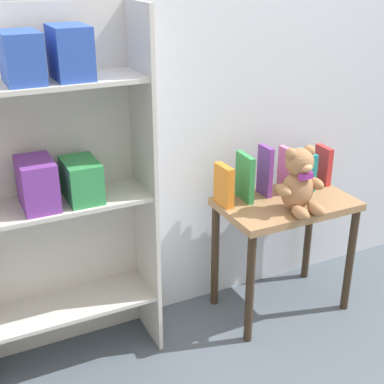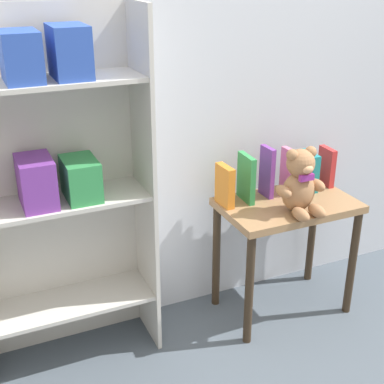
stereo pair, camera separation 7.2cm
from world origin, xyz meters
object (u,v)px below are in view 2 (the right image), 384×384
object	(u,v)px
book_standing_orange	(225,186)
book_standing_green	(246,178)
teddy_bear	(300,183)
book_standing_red	(326,167)
display_table	(286,221)
book_standing_pink	(288,171)
bookshelf_side	(56,175)
book_standing_teal	(308,171)
book_standing_purple	(267,172)

from	to	relation	value
book_standing_orange	book_standing_green	size ratio (longest dim) A/B	0.85
teddy_bear	book_standing_red	world-z (taller)	teddy_bear
display_table	book_standing_orange	bearing A→B (deg)	161.91
display_table	book_standing_pink	xyz separation A→B (m)	(0.06, 0.10, 0.22)
bookshelf_side	book_standing_teal	world-z (taller)	bookshelf_side
display_table	book_standing_pink	size ratio (longest dim) A/B	2.85
book_standing_green	book_standing_pink	xyz separation A→B (m)	(0.23, -0.00, -0.00)
display_table	book_standing_pink	bearing A→B (deg)	59.70
book_standing_pink	book_standing_red	xyz separation A→B (m)	(0.23, 0.01, -0.01)
book_standing_red	book_standing_pink	bearing A→B (deg)	-176.23
book_standing_orange	book_standing_green	bearing A→B (deg)	1.14
book_standing_teal	teddy_bear	bearing A→B (deg)	-131.12
book_standing_orange	teddy_bear	bearing A→B (deg)	-38.60
book_standing_red	teddy_bear	bearing A→B (deg)	-143.20
book_standing_orange	book_standing_red	distance (m)	0.59
display_table	book_standing_teal	world-z (taller)	book_standing_teal
bookshelf_side	book_standing_pink	distance (m)	1.12
bookshelf_side	teddy_bear	bearing A→B (deg)	-12.67
book_standing_teal	book_standing_red	xyz separation A→B (m)	(0.12, 0.01, 0.00)
book_standing_purple	book_standing_red	distance (m)	0.35
teddy_bear	book_standing_green	world-z (taller)	teddy_bear
book_standing_pink	book_standing_orange	bearing A→B (deg)	179.92
bookshelf_side	book_standing_purple	distance (m)	1.00
teddy_bear	book_standing_orange	distance (m)	0.35
book_standing_teal	display_table	bearing A→B (deg)	-148.73
bookshelf_side	book_standing_teal	xyz separation A→B (m)	(1.23, -0.03, -0.17)
display_table	book_standing_orange	distance (m)	0.37
display_table	book_standing_orange	world-z (taller)	book_standing_orange
bookshelf_side	book_standing_teal	bearing A→B (deg)	-1.29
bookshelf_side	book_standing_orange	size ratio (longest dim) A/B	7.84
book_standing_green	book_standing_teal	distance (m)	0.35
bookshelf_side	display_table	size ratio (longest dim) A/B	2.36
teddy_bear	book_standing_pink	world-z (taller)	teddy_bear
book_standing_purple	book_standing_red	world-z (taller)	book_standing_purple
book_standing_purple	book_standing_pink	size ratio (longest dim) A/B	1.10
bookshelf_side	book_standing_orange	world-z (taller)	bookshelf_side
bookshelf_side	book_standing_red	size ratio (longest dim) A/B	7.74
teddy_bear	book_standing_red	xyz separation A→B (m)	(0.31, 0.21, -0.04)
book_standing_orange	book_standing_red	bearing A→B (deg)	-1.43
book_standing_green	book_standing_purple	bearing A→B (deg)	5.57
bookshelf_side	book_standing_green	xyz separation A→B (m)	(0.88, -0.02, -0.15)
teddy_bear	bookshelf_side	bearing A→B (deg)	167.33
book_standing_purple	book_standing_teal	size ratio (longest dim) A/B	1.30
book_standing_green	book_standing_pink	distance (m)	0.23
bookshelf_side	book_standing_purple	xyz separation A→B (m)	(0.99, -0.02, -0.14)
book_standing_purple	book_standing_red	bearing A→B (deg)	-1.80
bookshelf_side	book_standing_orange	bearing A→B (deg)	-2.29
book_standing_green	book_standing_purple	xyz separation A→B (m)	(0.12, 0.01, 0.01)
book_standing_green	book_standing_purple	world-z (taller)	book_standing_purple
book_standing_orange	book_standing_teal	distance (m)	0.47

